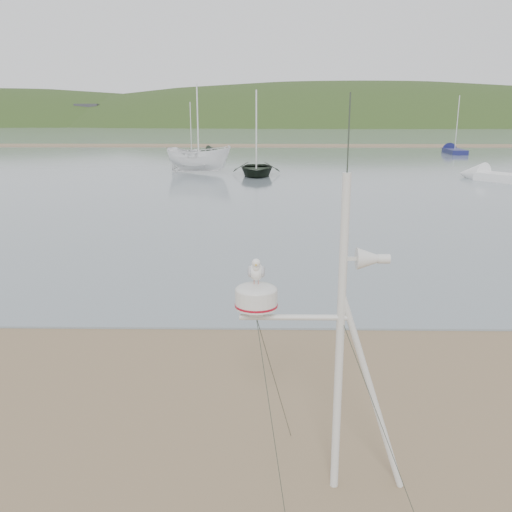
{
  "coord_description": "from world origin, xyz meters",
  "views": [
    {
      "loc": [
        1.85,
        -6.17,
        4.19
      ],
      "look_at": [
        1.74,
        1.0,
        2.32
      ],
      "focal_mm": 38.0,
      "sensor_mm": 36.0,
      "label": 1
    }
  ],
  "objects_px": {
    "sailboat_blue_far": "(451,150)",
    "mast_rig": "(333,405)",
    "boat_white": "(198,137)",
    "boat_dark": "(256,141)",
    "sailboat_white_near": "(492,176)",
    "sailboat_dark_mid": "(203,152)"
  },
  "relations": [
    {
      "from": "sailboat_blue_far",
      "to": "sailboat_dark_mid",
      "type": "xyz_separation_m",
      "value": [
        -27.67,
        -3.49,
        0.0
      ]
    },
    {
      "from": "boat_dark",
      "to": "sailboat_white_near",
      "type": "height_order",
      "value": "sailboat_white_near"
    },
    {
      "from": "boat_dark",
      "to": "sailboat_white_near",
      "type": "distance_m",
      "value": 15.8
    },
    {
      "from": "boat_dark",
      "to": "boat_white",
      "type": "xyz_separation_m",
      "value": [
        -4.27,
        2.0,
        0.21
      ]
    },
    {
      "from": "mast_rig",
      "to": "sailboat_white_near",
      "type": "bearing_deg",
      "value": 65.02
    },
    {
      "from": "boat_dark",
      "to": "sailboat_white_near",
      "type": "relative_size",
      "value": 0.67
    },
    {
      "from": "boat_dark",
      "to": "sailboat_white_near",
      "type": "bearing_deg",
      "value": -9.79
    },
    {
      "from": "boat_dark",
      "to": "sailboat_dark_mid",
      "type": "height_order",
      "value": "sailboat_dark_mid"
    },
    {
      "from": "boat_white",
      "to": "boat_dark",
      "type": "bearing_deg",
      "value": -94.93
    },
    {
      "from": "boat_dark",
      "to": "sailboat_white_near",
      "type": "xyz_separation_m",
      "value": [
        15.45,
        -2.48,
        -2.13
      ]
    },
    {
      "from": "sailboat_blue_far",
      "to": "boat_white",
      "type": "bearing_deg",
      "value": -139.29
    },
    {
      "from": "boat_dark",
      "to": "boat_white",
      "type": "bearing_deg",
      "value": 154.25
    },
    {
      "from": "sailboat_blue_far",
      "to": "sailboat_white_near",
      "type": "distance_m",
      "value": 27.5
    },
    {
      "from": "boat_dark",
      "to": "mast_rig",
      "type": "bearing_deg",
      "value": -88.37
    },
    {
      "from": "sailboat_dark_mid",
      "to": "sailboat_white_near",
      "type": "bearing_deg",
      "value": -47.34
    },
    {
      "from": "mast_rig",
      "to": "boat_white",
      "type": "height_order",
      "value": "boat_white"
    },
    {
      "from": "sailboat_blue_far",
      "to": "sailboat_dark_mid",
      "type": "distance_m",
      "value": 27.89
    },
    {
      "from": "mast_rig",
      "to": "sailboat_blue_far",
      "type": "xyz_separation_m",
      "value": [
        20.33,
        57.11,
        -0.76
      ]
    },
    {
      "from": "boat_dark",
      "to": "sailboat_blue_far",
      "type": "xyz_separation_m",
      "value": [
        21.66,
        24.31,
        -2.13
      ]
    },
    {
      "from": "boat_white",
      "to": "sailboat_dark_mid",
      "type": "height_order",
      "value": "sailboat_dark_mid"
    },
    {
      "from": "sailboat_blue_far",
      "to": "mast_rig",
      "type": "bearing_deg",
      "value": -109.6
    },
    {
      "from": "boat_dark",
      "to": "boat_white",
      "type": "distance_m",
      "value": 4.72
    }
  ]
}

